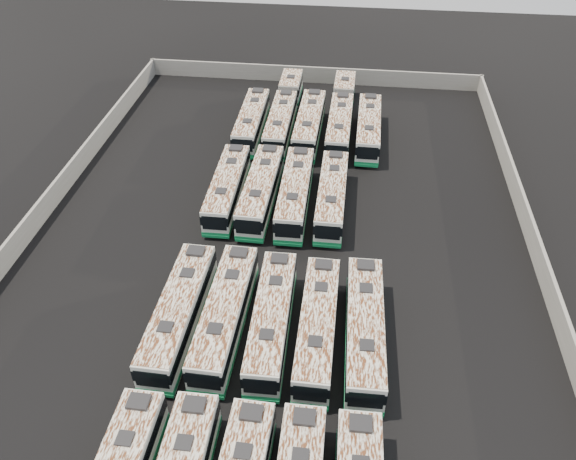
# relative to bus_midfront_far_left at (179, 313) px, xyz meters

# --- Properties ---
(ground) EXTENTS (140.00, 140.00, 0.00)m
(ground) POSITION_rel_bus_midfront_far_left_xyz_m (5.79, 9.23, -1.79)
(ground) COLOR black
(ground) RESTS_ON ground
(perimeter_wall) EXTENTS (45.20, 73.20, 2.20)m
(perimeter_wall) POSITION_rel_bus_midfront_far_left_xyz_m (5.79, 9.23, -0.69)
(perimeter_wall) COLOR slate
(perimeter_wall) RESTS_ON ground
(bus_midfront_far_left) EXTENTS (2.80, 12.48, 3.51)m
(bus_midfront_far_left) POSITION_rel_bus_midfront_far_left_xyz_m (0.00, 0.00, 0.00)
(bus_midfront_far_left) COLOR silver
(bus_midfront_far_left) RESTS_ON ground
(bus_midfront_left) EXTENTS (2.86, 12.46, 3.50)m
(bus_midfront_left) POSITION_rel_bus_midfront_far_left_xyz_m (3.39, 0.26, -0.00)
(bus_midfront_left) COLOR silver
(bus_midfront_left) RESTS_ON ground
(bus_midfront_center) EXTENTS (2.80, 12.11, 3.40)m
(bus_midfront_center) POSITION_rel_bus_midfront_far_left_xyz_m (6.85, 0.18, -0.06)
(bus_midfront_center) COLOR silver
(bus_midfront_center) RESTS_ON ground
(bus_midfront_right) EXTENTS (2.54, 11.96, 3.37)m
(bus_midfront_right) POSITION_rel_bus_midfront_far_left_xyz_m (10.22, -0.01, -0.07)
(bus_midfront_right) COLOR silver
(bus_midfront_right) RESTS_ON ground
(bus_midfront_far_right) EXTENTS (2.91, 12.38, 3.47)m
(bus_midfront_far_right) POSITION_rel_bus_midfront_far_left_xyz_m (13.59, 0.08, -0.02)
(bus_midfront_far_right) COLOR silver
(bus_midfront_far_right) RESTS_ON ground
(bus_midback_far_left) EXTENTS (2.70, 11.99, 3.37)m
(bus_midback_far_left) POSITION_rel_bus_midfront_far_left_xyz_m (0.14, 16.47, -0.07)
(bus_midback_far_left) COLOR silver
(bus_midback_far_left) RESTS_ON ground
(bus_midback_left) EXTENTS (2.84, 12.42, 3.49)m
(bus_midback_left) POSITION_rel_bus_midfront_far_left_xyz_m (3.43, 16.42, -0.01)
(bus_midback_left) COLOR silver
(bus_midback_left) RESTS_ON ground
(bus_midback_center) EXTENTS (2.73, 12.39, 3.49)m
(bus_midback_center) POSITION_rel_bus_midfront_far_left_xyz_m (6.73, 16.35, -0.01)
(bus_midback_center) COLOR silver
(bus_midback_center) RESTS_ON ground
(bus_midback_right) EXTENTS (2.57, 12.00, 3.38)m
(bus_midback_right) POSITION_rel_bus_midfront_far_left_xyz_m (10.23, 16.39, -0.07)
(bus_midback_right) COLOR silver
(bus_midback_right) RESTS_ON ground
(bus_back_far_left) EXTENTS (2.67, 12.04, 3.39)m
(bus_back_far_left) POSITION_rel_bus_midfront_far_left_xyz_m (0.13, 30.05, -0.06)
(bus_back_far_left) COLOR silver
(bus_back_far_left) RESTS_ON ground
(bus_back_left) EXTENTS (2.57, 18.56, 3.37)m
(bus_back_left) POSITION_rel_bus_midfront_far_left_xyz_m (3.50, 33.19, -0.08)
(bus_back_left) COLOR silver
(bus_back_left) RESTS_ON ground
(bus_back_center) EXTENTS (2.83, 12.47, 3.50)m
(bus_back_center) POSITION_rel_bus_midfront_far_left_xyz_m (6.80, 30.08, -0.00)
(bus_back_center) COLOR silver
(bus_back_center) RESTS_ON ground
(bus_back_right) EXTENTS (2.76, 18.72, 3.39)m
(bus_back_right) POSITION_rel_bus_midfront_far_left_xyz_m (10.29, 33.26, -0.06)
(bus_back_right) COLOR silver
(bus_back_right) RESTS_ON ground
(bus_back_far_right) EXTENTS (2.70, 12.11, 3.40)m
(bus_back_far_right) POSITION_rel_bus_midfront_far_left_xyz_m (13.53, 30.09, -0.05)
(bus_back_far_right) COLOR silver
(bus_back_far_right) RESTS_ON ground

